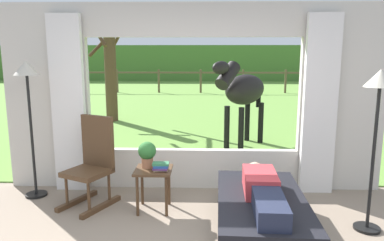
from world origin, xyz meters
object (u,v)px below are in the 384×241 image
object	(u,v)px
potted_plant	(147,153)
horse	(243,91)
floor_lamp_left	(28,88)
rocking_chair	(93,162)
recliner_sofa	(261,215)
reclining_person	(263,190)
floor_lamp_right	(378,102)
pasture_tree	(110,69)
book_stack	(161,167)
side_table	(154,176)

from	to	relation	value
potted_plant	horse	bearing A→B (deg)	64.27
floor_lamp_left	rocking_chair	bearing A→B (deg)	-14.74
recliner_sofa	reclining_person	xyz separation A→B (m)	(-0.00, -0.05, 0.30)
recliner_sofa	rocking_chair	xyz separation A→B (m)	(-1.99, 0.77, 0.33)
rocking_chair	reclining_person	bearing A→B (deg)	3.89
potted_plant	reclining_person	bearing A→B (deg)	-28.61
floor_lamp_left	horse	bearing A→B (deg)	41.66
recliner_sofa	floor_lamp_right	distance (m)	1.67
reclining_person	rocking_chair	xyz separation A→B (m)	(-1.99, 0.82, 0.02)
floor_lamp_left	pasture_tree	bearing A→B (deg)	93.29
rocking_chair	book_stack	distance (m)	0.91
potted_plant	pasture_tree	distance (m)	6.14
rocking_chair	horse	distance (m)	3.69
recliner_sofa	side_table	xyz separation A→B (m)	(-1.21, 0.59, 0.21)
floor_lamp_right	horse	size ratio (longest dim) A/B	1.00
rocking_chair	potted_plant	xyz separation A→B (m)	(0.71, -0.11, 0.16)
pasture_tree	side_table	bearing A→B (deg)	-71.50
recliner_sofa	pasture_tree	bearing A→B (deg)	118.44
floor_lamp_left	floor_lamp_right	distance (m)	4.12
side_table	pasture_tree	size ratio (longest dim) A/B	0.16
side_table	floor_lamp_right	size ratio (longest dim) A/B	0.30
side_table	rocking_chair	bearing A→B (deg)	167.50
potted_plant	book_stack	size ratio (longest dim) A/B	1.61
side_table	book_stack	distance (m)	0.18
reclining_person	horse	size ratio (longest dim) A/B	0.83
potted_plant	floor_lamp_right	distance (m)	2.61
side_table	reclining_person	bearing A→B (deg)	-28.00
floor_lamp_right	pasture_tree	distance (m)	7.64
side_table	pasture_tree	bearing A→B (deg)	108.50
reclining_person	potted_plant	xyz separation A→B (m)	(-1.29, 0.70, 0.18)
floor_lamp_right	book_stack	bearing A→B (deg)	170.76
reclining_person	book_stack	xyz separation A→B (m)	(-1.11, 0.58, 0.05)
floor_lamp_right	horse	xyz separation A→B (m)	(-1.00, 3.53, -0.24)
horse	pasture_tree	size ratio (longest dim) A/B	0.55
rocking_chair	floor_lamp_right	bearing A→B (deg)	15.31
floor_lamp_left	potted_plant	bearing A→B (deg)	-12.27
rocking_chair	horse	xyz separation A→B (m)	(2.17, 2.92, 0.61)
recliner_sofa	floor_lamp_right	size ratio (longest dim) A/B	1.00
floor_lamp_left	horse	world-z (taller)	floor_lamp_left
rocking_chair	floor_lamp_left	distance (m)	1.27
reclining_person	floor_lamp_left	bearing A→B (deg)	162.21
pasture_tree	reclining_person	bearing A→B (deg)	-64.01
recliner_sofa	rocking_chair	world-z (taller)	rocking_chair
rocking_chair	pasture_tree	distance (m)	5.87
side_table	horse	bearing A→B (deg)	65.93
book_stack	floor_lamp_right	xyz separation A→B (m)	(2.29, -0.37, 0.83)
horse	rocking_chair	bearing A→B (deg)	88.29
potted_plant	horse	distance (m)	3.40
floor_lamp_right	horse	world-z (taller)	horse
floor_lamp_right	floor_lamp_left	bearing A→B (deg)	168.31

